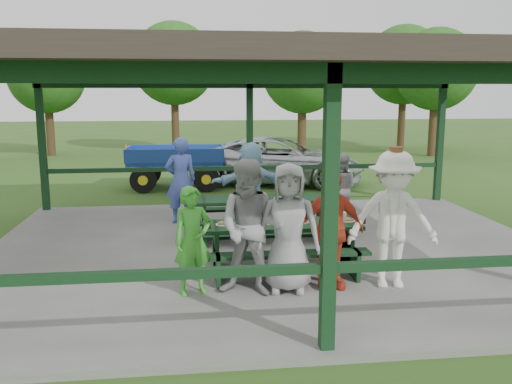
{
  "coord_description": "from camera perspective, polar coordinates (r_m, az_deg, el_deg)",
  "views": [
    {
      "loc": [
        -1.41,
        -9.11,
        2.83
      ],
      "look_at": [
        -0.34,
        -0.3,
        1.17
      ],
      "focal_mm": 38.0,
      "sensor_mm": 36.0,
      "label": 1
    }
  ],
  "objects": [
    {
      "name": "contestant_grey_mid",
      "position": [
        7.41,
        3.41,
        -3.8
      ],
      "size": [
        0.94,
        0.68,
        1.78
      ],
      "primitive_type": "imported",
      "rotation": [
        0.0,
        0.0,
        -0.14
      ],
      "color": "gray",
      "rests_on": "concrete_slab"
    },
    {
      "name": "farm_trailer",
      "position": [
        16.15,
        -8.38,
        2.72
      ],
      "size": [
        3.8,
        1.76,
        1.33
      ],
      "rotation": [
        0.0,
        0.0,
        -0.03
      ],
      "color": "navy",
      "rests_on": "ground"
    },
    {
      "name": "table_setting",
      "position": [
        8.32,
        4.04,
        -2.97
      ],
      "size": [
        2.41,
        0.45,
        0.1
      ],
      "color": "white",
      "rests_on": "picnic_table_near"
    },
    {
      "name": "contestant_green",
      "position": [
        7.38,
        -6.67,
        -5.11
      ],
      "size": [
        0.63,
        0.51,
        1.49
      ],
      "primitive_type": "imported",
      "rotation": [
        0.0,
        0.0,
        0.33
      ],
      "color": "green",
      "rests_on": "concrete_slab"
    },
    {
      "name": "contestant_red",
      "position": [
        7.6,
        7.8,
        -3.99
      ],
      "size": [
        1.01,
        0.5,
        1.66
      ],
      "primitive_type": "imported",
      "rotation": [
        0.0,
        0.0,
        0.1
      ],
      "color": "red",
      "rests_on": "concrete_slab"
    },
    {
      "name": "spectator_blue",
      "position": [
        11.4,
        -7.93,
        1.24
      ],
      "size": [
        0.73,
        0.56,
        1.8
      ],
      "primitive_type": "imported",
      "rotation": [
        0.0,
        0.0,
        3.36
      ],
      "color": "#4255AE",
      "rests_on": "concrete_slab"
    },
    {
      "name": "tree_far_right",
      "position": [
        28.12,
        15.34,
        12.75
      ],
      "size": [
        3.86,
        3.86,
        6.03
      ],
      "color": "#362515",
      "rests_on": "ground"
    },
    {
      "name": "spectator_grey",
      "position": [
        11.42,
        8.85,
        0.36
      ],
      "size": [
        0.86,
        0.76,
        1.46
      ],
      "primitive_type": "imported",
      "rotation": [
        0.0,
        0.0,
        2.79
      ],
      "color": "#949497",
      "rests_on": "concrete_slab"
    },
    {
      "name": "tree_left",
      "position": [
        26.19,
        -8.66,
        13.19
      ],
      "size": [
        3.86,
        3.86,
        6.03
      ],
      "color": "#362515",
      "rests_on": "ground"
    },
    {
      "name": "pavilion_structure",
      "position": [
        9.23,
        1.93,
        12.67
      ],
      "size": [
        10.6,
        8.6,
        3.24
      ],
      "color": "black",
      "rests_on": "concrete_slab"
    },
    {
      "name": "picnic_table_far",
      "position": [
        10.26,
        1.06,
        -2.11
      ],
      "size": [
        2.7,
        1.39,
        0.75
      ],
      "color": "black",
      "rests_on": "concrete_slab"
    },
    {
      "name": "ground",
      "position": [
        9.64,
        1.82,
        -6.49
      ],
      "size": [
        90.0,
        90.0,
        0.0
      ],
      "primitive_type": "plane",
      "color": "#2E551A",
      "rests_on": "ground"
    },
    {
      "name": "tree_right",
      "position": [
        25.18,
        18.44,
        12.12
      ],
      "size": [
        3.54,
        3.54,
        5.54
      ],
      "color": "#362515",
      "rests_on": "ground"
    },
    {
      "name": "contestant_white_fedora",
      "position": [
        7.78,
        14.2,
        -2.83
      ],
      "size": [
        1.36,
        0.94,
        1.99
      ],
      "rotation": [
        0.0,
        0.0,
        -0.19
      ],
      "color": "white",
      "rests_on": "concrete_slab"
    },
    {
      "name": "picnic_table_near",
      "position": [
        8.34,
        2.75,
        -5.17
      ],
      "size": [
        2.38,
        1.39,
        0.75
      ],
      "color": "black",
      "rests_on": "concrete_slab"
    },
    {
      "name": "tree_mid",
      "position": [
        22.99,
        4.93,
        12.37
      ],
      "size": [
        3.38,
        3.38,
        5.28
      ],
      "color": "#362515",
      "rests_on": "ground"
    },
    {
      "name": "contestant_grey_left",
      "position": [
        7.25,
        -0.54,
        -3.8
      ],
      "size": [
        1.08,
        0.96,
        1.86
      ],
      "primitive_type": "imported",
      "rotation": [
        0.0,
        0.0,
        -0.33
      ],
      "color": "gray",
      "rests_on": "concrete_slab"
    },
    {
      "name": "tree_far_left",
      "position": [
        25.77,
        -21.19,
        11.35
      ],
      "size": [
        3.31,
        3.31,
        5.18
      ],
      "color": "#362515",
      "rests_on": "ground"
    },
    {
      "name": "pickup_truck",
      "position": [
        16.79,
        2.5,
        3.33
      ],
      "size": [
        5.61,
        3.69,
        1.43
      ],
      "primitive_type": "imported",
      "rotation": [
        0.0,
        0.0,
        1.3
      ],
      "color": "silver",
      "rests_on": "ground"
    },
    {
      "name": "spectator_lblue",
      "position": [
        11.05,
        -0.59,
        0.86
      ],
      "size": [
        1.68,
        0.92,
        1.73
      ],
      "primitive_type": "imported",
      "rotation": [
        0.0,
        0.0,
        3.41
      ],
      "color": "#87B5D1",
      "rests_on": "concrete_slab"
    },
    {
      "name": "concrete_slab",
      "position": [
        9.63,
        1.82,
        -6.21
      ],
      "size": [
        10.0,
        8.0,
        0.1
      ],
      "primitive_type": "cube",
      "color": "#63635E",
      "rests_on": "ground"
    }
  ]
}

